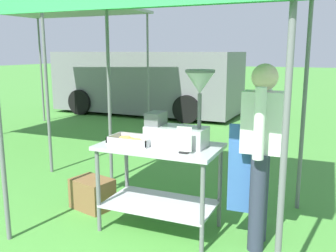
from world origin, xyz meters
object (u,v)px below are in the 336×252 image
menu_sign (184,142)px  vendor (261,147)px  donut_tray (134,141)px  van_grey (147,82)px  supply_crate (92,194)px  donut_fryer (181,119)px  neighbour_tent (37,10)px  donut_cart (160,168)px

menu_sign → vendor: size_ratio=0.14×
donut_tray → van_grey: (-2.97, 6.29, 0.01)m
supply_crate → van_grey: size_ratio=0.10×
donut_tray → donut_fryer: bearing=12.1°
vendor → van_grey: van_grey is taller
donut_tray → menu_sign: menu_sign is taller
neighbour_tent → donut_fryer: bearing=-32.9°
donut_cart → menu_sign: size_ratio=4.89×
donut_fryer → donut_cart: bearing=-167.9°
supply_crate → van_grey: bearing=110.9°
donut_cart → menu_sign: (0.32, -0.19, 0.33)m
donut_cart → neighbour_tent: size_ratio=0.34×
van_grey → supply_crate: bearing=-69.1°
donut_cart → donut_fryer: (0.20, 0.04, 0.48)m
donut_tray → menu_sign: (0.56, -0.13, 0.07)m
supply_crate → neighbour_tent: (-2.73, 2.36, 2.29)m
donut_tray → donut_fryer: donut_fryer is taller
donut_fryer → menu_sign: size_ratio=3.03×
menu_sign → van_grey: van_grey is taller
donut_cart → neighbour_tent: (-3.62, 2.51, 1.84)m
vendor → supply_crate: bearing=177.2°
donut_cart → supply_crate: size_ratio=2.28×
donut_cart → menu_sign: 0.49m
menu_sign → donut_cart: bearing=149.6°
supply_crate → vendor: bearing=-2.8°
donut_tray → van_grey: size_ratio=0.08×
van_grey → neighbour_tent: (-0.40, -3.72, 1.58)m
vendor → neighbour_tent: size_ratio=0.48×
neighbour_tent → supply_crate: bearing=-40.9°
donut_fryer → supply_crate: (-1.09, 0.11, -0.93)m
donut_fryer → neighbour_tent: neighbour_tent is taller
donut_cart → donut_tray: bearing=-168.0°
menu_sign → neighbour_tent: 5.00m
donut_tray → vendor: (1.17, 0.12, 0.03)m
donut_cart → neighbour_tent: bearing=145.2°
donut_fryer → donut_tray: bearing=-167.9°
donut_tray → neighbour_tent: neighbour_tent is taller
van_grey → neighbour_tent: bearing=-96.1°
menu_sign → neighbour_tent: (-3.93, 2.70, 1.51)m
donut_cart → supply_crate: bearing=170.4°
supply_crate → neighbour_tent: bearing=139.1°
donut_tray → supply_crate: 0.97m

